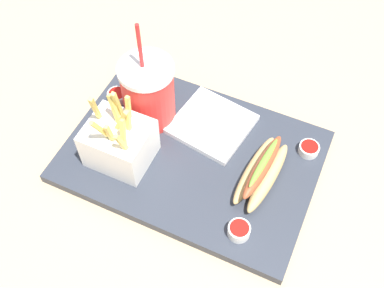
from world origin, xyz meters
name	(u,v)px	position (x,y,z in m)	size (l,w,h in m)	color
ground_plane	(192,162)	(0.00, 0.00, -0.01)	(2.40, 2.40, 0.02)	tan
food_tray	(192,156)	(0.00, 0.00, 0.01)	(0.45, 0.31, 0.02)	#2D333D
soda_cup	(148,93)	(0.11, -0.05, 0.09)	(0.10, 0.10, 0.22)	red
fries_basket	(119,143)	(0.11, 0.06, 0.06)	(0.11, 0.09, 0.15)	white
hot_dog_1	(262,171)	(-0.13, 0.00, 0.04)	(0.07, 0.16, 0.06)	tan
ketchup_cup_1	(239,230)	(-0.13, 0.11, 0.03)	(0.04, 0.04, 0.02)	white
ketchup_cup_2	(117,96)	(0.19, -0.06, 0.03)	(0.04, 0.04, 0.02)	white
ketchup_cup_3	(309,149)	(-0.19, -0.09, 0.03)	(0.04, 0.04, 0.02)	white
napkin_stack	(212,124)	(-0.01, -0.07, 0.03)	(0.13, 0.13, 0.01)	white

